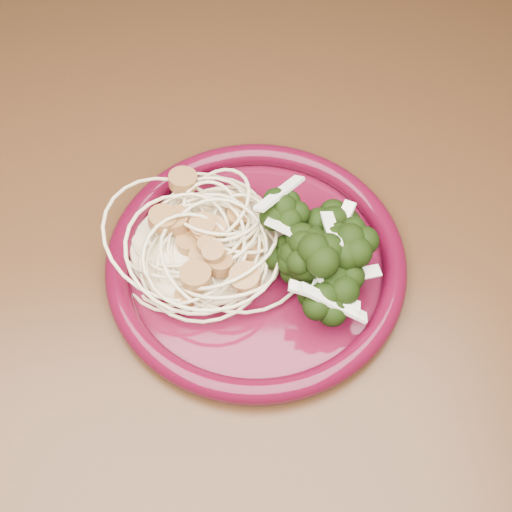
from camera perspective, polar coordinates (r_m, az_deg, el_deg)
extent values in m
plane|color=brown|center=(1.36, -4.47, -15.37)|extent=(3.50, 3.50, 0.00)
cube|color=#472814|center=(0.70, -8.40, 2.50)|extent=(1.20, 0.80, 0.04)
cylinder|color=#472814|center=(1.30, 19.37, 6.65)|extent=(0.06, 0.06, 0.71)
cylinder|color=#4E0A1D|center=(0.64, 0.00, -0.82)|extent=(0.34, 0.34, 0.01)
torus|color=#4E061A|center=(0.63, 0.00, -0.40)|extent=(0.35, 0.35, 0.02)
ellipsoid|color=beige|center=(0.64, -3.86, 1.25)|extent=(0.18, 0.17, 0.03)
ellipsoid|color=black|center=(0.61, 4.92, -0.84)|extent=(0.15, 0.18, 0.05)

